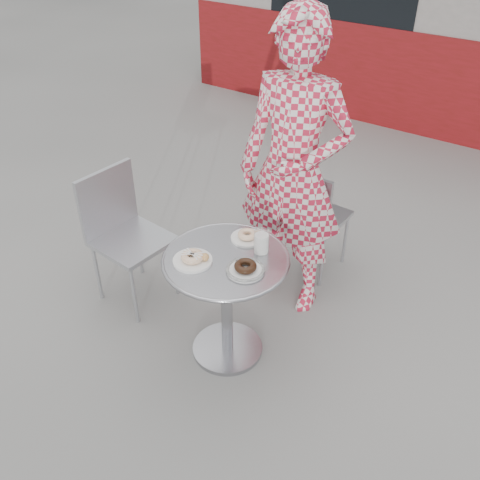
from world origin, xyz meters
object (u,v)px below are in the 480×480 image
Objects in this scene: plate_near at (193,258)px; plate_checker at (245,269)px; bistro_table at (226,283)px; chair_left at (134,263)px; chair_far at (312,237)px; plate_far at (248,236)px; milk_cup at (261,242)px; seated_person at (294,172)px.

plate_near is 1.03× the size of plate_checker.
bistro_table is 3.35× the size of plate_near.
bistro_table is at bearing 45.10° from plate_near.
chair_far is at bearing -35.32° from chair_left.
chair_left reaches higher than bistro_table.
plate_checker is at bearing 18.27° from plate_near.
chair_far is at bearing 89.06° from plate_far.
plate_near is (-0.13, -1.10, 0.45)m from chair_far.
bistro_table is 3.80× the size of plate_far.
plate_checker is at bearing -82.55° from milk_cup.
plate_near reaches higher than plate_checker.
chair_far is at bearing 97.52° from plate_checker.
bistro_table is at bearing -128.83° from milk_cup.
bistro_table is 0.74m from seated_person.
bistro_table is at bearing -89.02° from plate_far.
plate_far is 1.39× the size of milk_cup.
chair_left reaches higher than plate_far.
seated_person is 9.23× the size of plate_checker.
chair_far is 0.93× the size of chair_left.
plate_near is (-0.14, -0.74, -0.21)m from seated_person.
chair_left is 1.16m from seated_person.
seated_person reaches higher than bistro_table.
plate_near is at bearing -100.85° from chair_left.
seated_person is (0.01, -0.35, 0.65)m from chair_far.
bistro_table is 0.29m from milk_cup.
plate_near is at bearing -109.37° from plate_far.
milk_cup is at bearing 99.61° from chair_far.
plate_far is at bearing 121.53° from plate_checker.
seated_person is 8.93× the size of plate_near.
bistro_table is 0.80m from chair_left.
milk_cup is (0.88, 0.08, 0.47)m from chair_left.
seated_person is at bearing 101.41° from milk_cup.
plate_checker is (0.14, -0.03, 0.18)m from bistro_table.
plate_checker is 1.53× the size of milk_cup.
bistro_table is 0.27m from plate_far.
chair_left is 4.41× the size of plate_checker.
seated_person reaches higher than milk_cup.
milk_cup is (0.24, 0.27, 0.04)m from plate_near.
milk_cup is at bearing 48.34° from plate_near.
plate_near is (-0.12, -0.12, 0.18)m from bistro_table.
plate_checker is at bearing 99.59° from chair_far.
seated_person is 0.47m from plate_far.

